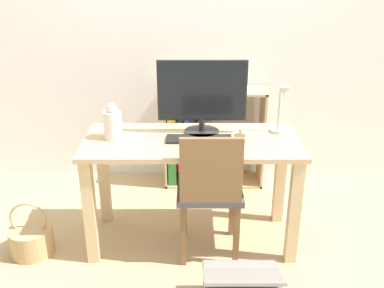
# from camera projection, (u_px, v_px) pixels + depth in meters

# --- Properties ---
(ground_plane) EXTENTS (10.00, 10.00, 0.00)m
(ground_plane) POSITION_uv_depth(u_px,v_px,m) (192.00, 238.00, 3.07)
(ground_plane) COLOR tan
(wall_back) EXTENTS (8.00, 0.05, 2.60)m
(wall_back) POSITION_uv_depth(u_px,v_px,m) (192.00, 22.00, 3.49)
(wall_back) COLOR white
(wall_back) RESTS_ON ground_plane
(desk) EXTENTS (1.35, 0.58, 0.73)m
(desk) POSITION_uv_depth(u_px,v_px,m) (192.00, 161.00, 2.85)
(desk) COLOR tan
(desk) RESTS_ON ground_plane
(monitor) EXTENTS (0.56, 0.22, 0.47)m
(monitor) POSITION_uv_depth(u_px,v_px,m) (202.00, 94.00, 2.79)
(monitor) COLOR #232326
(monitor) RESTS_ON desk
(keyboard) EXTENTS (0.41, 0.13, 0.02)m
(keyboard) POSITION_uv_depth(u_px,v_px,m) (199.00, 139.00, 2.77)
(keyboard) COLOR black
(keyboard) RESTS_ON desk
(vase) EXTENTS (0.11, 0.11, 0.23)m
(vase) POSITION_uv_depth(u_px,v_px,m) (113.00, 123.00, 2.77)
(vase) COLOR silver
(vase) RESTS_ON desk
(desk_lamp) EXTENTS (0.10, 0.19, 0.34)m
(desk_lamp) POSITION_uv_depth(u_px,v_px,m) (282.00, 105.00, 2.77)
(desk_lamp) COLOR #B7B7BC
(desk_lamp) RESTS_ON desk
(chair) EXTENTS (0.40, 0.40, 0.87)m
(chair) POSITION_uv_depth(u_px,v_px,m) (210.00, 189.00, 2.73)
(chair) COLOR #4C4C51
(chair) RESTS_ON ground_plane
(bookshelf) EXTENTS (0.80, 0.28, 0.81)m
(bookshelf) POSITION_uv_depth(u_px,v_px,m) (196.00, 136.00, 3.68)
(bookshelf) COLOR tan
(bookshelf) RESTS_ON ground_plane
(basket) EXTENTS (0.28, 0.28, 0.37)m
(basket) POSITION_uv_depth(u_px,v_px,m) (32.00, 239.00, 2.90)
(basket) COLOR tan
(basket) RESTS_ON ground_plane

